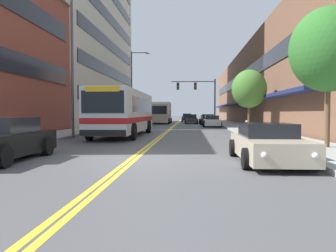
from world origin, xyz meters
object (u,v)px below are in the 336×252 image
(city_bus, at_px, (125,111))
(street_lamp_left_far, at_px, (134,82))
(car_red_parked_left_near, at_px, (142,120))
(fire_hydrant, at_px, (247,126))
(traffic_signal_mast, at_px, (200,92))
(street_lamp_left_near, at_px, (77,51))
(car_champagne_parked_right_foreground, at_px, (268,144))
(car_dark_grey_moving_second, at_px, (191,119))
(car_navy_moving_lead, at_px, (187,118))
(street_tree_right_near, at_px, (329,50))
(car_white_parked_right_mid, at_px, (212,121))
(car_beige_parked_left_far, at_px, (134,121))
(car_silver_parked_right_far, at_px, (206,119))
(car_black_parked_left_mid, at_px, (2,140))
(car_charcoal_parked_right_end, at_px, (208,120))
(box_truck, at_px, (161,112))
(street_tree_right_mid, at_px, (249,89))

(city_bus, distance_m, street_lamp_left_far, 18.32)
(car_red_parked_left_near, height_order, fire_hydrant, car_red_parked_left_near)
(traffic_signal_mast, xyz_separation_m, street_lamp_left_near, (-8.17, -23.68, 1.05))
(car_champagne_parked_right_foreground, xyz_separation_m, car_dark_grey_moving_second, (-2.27, 38.39, 0.04))
(fire_hydrant, bearing_deg, car_red_parked_left_near, 118.29)
(traffic_signal_mast, bearing_deg, car_navy_moving_lead, 96.21)
(city_bus, bearing_deg, street_tree_right_near, -40.12)
(car_champagne_parked_right_foreground, xyz_separation_m, car_white_parked_right_mid, (-0.04, 26.42, 0.02))
(car_dark_grey_moving_second, distance_m, fire_hydrant, 25.77)
(city_bus, relative_size, car_beige_parked_left_far, 2.37)
(car_red_parked_left_near, xyz_separation_m, car_silver_parked_right_far, (8.79, 7.61, 0.01))
(car_black_parked_left_mid, distance_m, street_lamp_left_far, 30.26)
(car_charcoal_parked_right_end, xyz_separation_m, fire_hydrant, (1.68, -19.92, -0.03))
(city_bus, relative_size, street_tree_right_near, 1.98)
(car_white_parked_right_mid, bearing_deg, street_tree_right_near, -82.07)
(car_white_parked_right_mid, xyz_separation_m, box_truck, (-6.66, 10.89, 1.02))
(street_tree_right_mid, bearing_deg, street_tree_right_near, -86.49)
(car_dark_grey_moving_second, bearing_deg, city_bus, -100.13)
(box_truck, bearing_deg, car_charcoal_parked_right_end, -34.43)
(traffic_signal_mast, xyz_separation_m, street_tree_right_mid, (3.59, -16.17, -0.78))
(car_champagne_parked_right_foreground, distance_m, box_truck, 37.93)
(street_tree_right_near, bearing_deg, car_navy_moving_lead, 97.67)
(city_bus, relative_size, box_truck, 1.61)
(car_charcoal_parked_right_end, relative_size, street_lamp_left_near, 0.48)
(car_white_parked_right_mid, height_order, box_truck, box_truck)
(street_lamp_left_near, xyz_separation_m, fire_hydrant, (10.94, 3.72, -4.75))
(car_white_parked_right_mid, bearing_deg, street_lamp_left_near, -118.52)
(street_lamp_left_near, bearing_deg, street_tree_right_near, -25.15)
(street_lamp_left_far, bearing_deg, city_bus, -82.28)
(car_black_parked_left_mid, bearing_deg, car_charcoal_parked_right_end, 75.50)
(car_silver_parked_right_far, height_order, traffic_signal_mast, traffic_signal_mast)
(street_lamp_left_near, relative_size, street_lamp_left_far, 1.00)
(city_bus, height_order, car_dark_grey_moving_second, city_bus)
(car_navy_moving_lead, xyz_separation_m, street_lamp_left_near, (-6.38, -40.18, 4.69))
(car_champagne_parked_right_foreground, bearing_deg, car_red_parked_left_near, 105.35)
(city_bus, xyz_separation_m, car_red_parked_left_near, (-1.82, 20.30, -1.12))
(car_silver_parked_right_far, height_order, street_tree_right_mid, street_tree_right_mid)
(car_champagne_parked_right_foreground, bearing_deg, street_lamp_left_near, 135.66)
(city_bus, xyz_separation_m, car_navy_moving_lead, (3.98, 37.50, -1.03))
(car_silver_parked_right_far, height_order, car_navy_moving_lead, car_navy_moving_lead)
(street_lamp_left_near, distance_m, street_tree_right_mid, 14.08)
(traffic_signal_mast, height_order, street_lamp_left_near, street_lamp_left_near)
(car_navy_moving_lead, xyz_separation_m, street_lamp_left_far, (-6.40, -19.70, 4.68))
(car_champagne_parked_right_foreground, height_order, street_lamp_left_far, street_lamp_left_far)
(car_charcoal_parked_right_end, bearing_deg, city_bus, -108.13)
(car_beige_parked_left_far, relative_size, car_champagne_parked_right_foreground, 1.02)
(street_lamp_left_far, xyz_separation_m, street_tree_right_mid, (11.78, -12.95, -1.81))
(street_lamp_left_near, bearing_deg, car_champagne_parked_right_foreground, -44.34)
(car_silver_parked_right_far, relative_size, street_tree_right_near, 0.84)
(street_lamp_left_far, height_order, street_tree_right_near, street_lamp_left_far)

